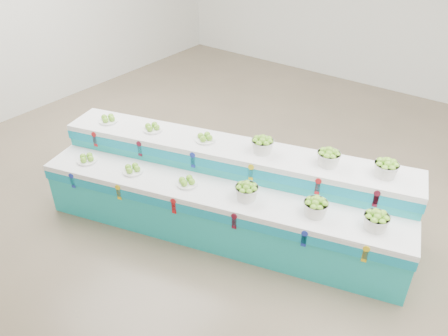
# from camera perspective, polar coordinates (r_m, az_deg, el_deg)

# --- Properties ---
(ground) EXTENTS (10.00, 10.00, 0.00)m
(ground) POSITION_cam_1_polar(r_m,az_deg,el_deg) (6.12, 3.38, -4.24)
(ground) COLOR brown
(ground) RESTS_ON ground
(display_stand) EXTENTS (4.62, 2.30, 1.02)m
(display_stand) POSITION_cam_1_polar(r_m,az_deg,el_deg) (5.40, 0.00, -3.20)
(display_stand) COLOR #1DAFB0
(display_stand) RESTS_ON ground
(plate_lower_left) EXTENTS (0.31, 0.31, 0.10)m
(plate_lower_left) POSITION_cam_1_polar(r_m,az_deg,el_deg) (5.84, -17.43, 1.24)
(plate_lower_left) COLOR white
(plate_lower_left) RESTS_ON display_stand
(plate_lower_mid) EXTENTS (0.31, 0.31, 0.10)m
(plate_lower_mid) POSITION_cam_1_polar(r_m,az_deg,el_deg) (5.48, -11.82, -0.07)
(plate_lower_mid) COLOR white
(plate_lower_mid) RESTS_ON display_stand
(plate_lower_right) EXTENTS (0.31, 0.31, 0.10)m
(plate_lower_right) POSITION_cam_1_polar(r_m,az_deg,el_deg) (5.16, -4.84, -1.69)
(plate_lower_right) COLOR white
(plate_lower_right) RESTS_ON display_stand
(basket_lower_left) EXTENTS (0.33, 0.33, 0.20)m
(basket_lower_left) POSITION_cam_1_polar(r_m,az_deg,el_deg) (4.91, 2.96, -3.00)
(basket_lower_left) COLOR silver
(basket_lower_left) RESTS_ON display_stand
(basket_lower_mid) EXTENTS (0.33, 0.33, 0.20)m
(basket_lower_mid) POSITION_cam_1_polar(r_m,az_deg,el_deg) (4.78, 11.84, -4.93)
(basket_lower_mid) COLOR silver
(basket_lower_mid) RESTS_ON display_stand
(basket_lower_right) EXTENTS (0.33, 0.33, 0.20)m
(basket_lower_right) POSITION_cam_1_polar(r_m,az_deg,el_deg) (4.76, 19.18, -6.43)
(basket_lower_right) COLOR silver
(basket_lower_right) RESTS_ON display_stand
(plate_upper_left) EXTENTS (0.31, 0.31, 0.10)m
(plate_upper_left) POSITION_cam_1_polar(r_m,az_deg,el_deg) (6.08, -14.85, 6.24)
(plate_upper_left) COLOR white
(plate_upper_left) RESTS_ON display_stand
(plate_upper_mid) EXTENTS (0.31, 0.31, 0.10)m
(plate_upper_mid) POSITION_cam_1_polar(r_m,az_deg,el_deg) (5.73, -9.30, 5.28)
(plate_upper_mid) COLOR white
(plate_upper_mid) RESTS_ON display_stand
(plate_upper_right) EXTENTS (0.31, 0.31, 0.10)m
(plate_upper_right) POSITION_cam_1_polar(r_m,az_deg,el_deg) (5.43, -2.49, 4.03)
(plate_upper_right) COLOR white
(plate_upper_right) RESTS_ON display_stand
(basket_upper_left) EXTENTS (0.33, 0.33, 0.20)m
(basket_upper_left) POSITION_cam_1_polar(r_m,az_deg,el_deg) (5.19, 5.02, 3.07)
(basket_upper_left) COLOR silver
(basket_upper_left) RESTS_ON display_stand
(basket_upper_mid) EXTENTS (0.33, 0.33, 0.20)m
(basket_upper_mid) POSITION_cam_1_polar(r_m,az_deg,el_deg) (5.07, 13.44, 1.40)
(basket_upper_mid) COLOR silver
(basket_upper_mid) RESTS_ON display_stand
(basket_upper_right) EXTENTS (0.33, 0.33, 0.20)m
(basket_upper_right) POSITION_cam_1_polar(r_m,az_deg,el_deg) (5.05, 20.33, 0.01)
(basket_upper_right) COLOR silver
(basket_upper_right) RESTS_ON display_stand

